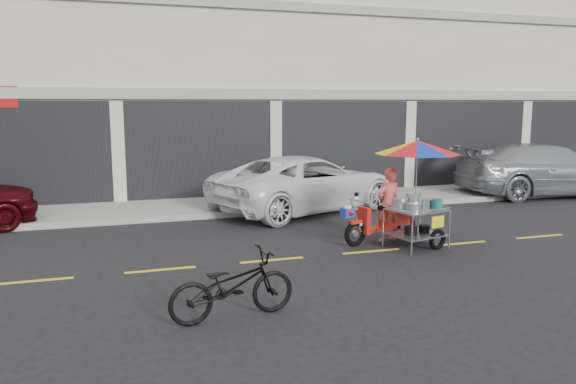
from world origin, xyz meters
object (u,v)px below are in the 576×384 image
object	(u,v)px
near_bicycle	(232,286)
food_vendor_rig	(406,178)
silver_pickup	(545,170)
white_pickup	(306,183)

from	to	relation	value
near_bicycle	food_vendor_rig	world-z (taller)	food_vendor_rig
silver_pickup	food_vendor_rig	xyz separation A→B (m)	(-7.21, -4.13, 0.56)
near_bicycle	white_pickup	bearing A→B (deg)	-34.66
silver_pickup	near_bicycle	world-z (taller)	silver_pickup
near_bicycle	food_vendor_rig	bearing A→B (deg)	-63.56
near_bicycle	food_vendor_rig	xyz separation A→B (m)	(4.15, 2.82, 0.91)
silver_pickup	white_pickup	bearing A→B (deg)	96.86
food_vendor_rig	near_bicycle	bearing A→B (deg)	-159.39
near_bicycle	food_vendor_rig	distance (m)	5.10
food_vendor_rig	white_pickup	bearing A→B (deg)	85.77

